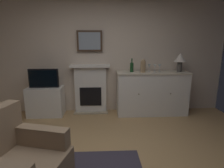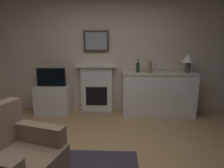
{
  "view_description": "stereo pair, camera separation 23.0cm",
  "coord_description": "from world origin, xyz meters",
  "px_view_note": "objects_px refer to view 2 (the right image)",
  "views": [
    {
      "loc": [
        0.01,
        -2.0,
        1.58
      ],
      "look_at": [
        0.13,
        0.56,
        1.0
      ],
      "focal_mm": 29.64,
      "sensor_mm": 36.0,
      "label": 1
    },
    {
      "loc": [
        0.24,
        -2.0,
        1.58
      ],
      "look_at": [
        0.13,
        0.56,
        1.0
      ],
      "focal_mm": 29.64,
      "sensor_mm": 36.0,
      "label": 2
    }
  ],
  "objects_px": {
    "wine_glass_left": "(156,67)",
    "wine_glass_center": "(162,67)",
    "fireplace_unit": "(97,88)",
    "table_lamp": "(188,59)",
    "sideboard_cabinet": "(158,94)",
    "vase_decorative": "(149,66)",
    "tv_cabinet": "(53,100)",
    "tv_set": "(51,77)",
    "wine_bottle": "(138,67)",
    "framed_picture": "(96,41)",
    "wine_glass_right": "(167,67)",
    "armchair": "(12,158)"
  },
  "relations": [
    {
      "from": "fireplace_unit",
      "to": "table_lamp",
      "type": "height_order",
      "value": "table_lamp"
    },
    {
      "from": "fireplace_unit",
      "to": "wine_bottle",
      "type": "relative_size",
      "value": 3.79
    },
    {
      "from": "table_lamp",
      "to": "wine_glass_center",
      "type": "xyz_separation_m",
      "value": [
        -0.55,
        -0.03,
        -0.16
      ]
    },
    {
      "from": "tv_set",
      "to": "vase_decorative",
      "type": "bearing_deg",
      "value": -1.13
    },
    {
      "from": "wine_glass_right",
      "to": "sideboard_cabinet",
      "type": "bearing_deg",
      "value": -177.54
    },
    {
      "from": "wine_glass_center",
      "to": "tv_set",
      "type": "xyz_separation_m",
      "value": [
        -2.38,
        0.02,
        -0.24
      ]
    },
    {
      "from": "framed_picture",
      "to": "wine_glass_center",
      "type": "distance_m",
      "value": 1.52
    },
    {
      "from": "fireplace_unit",
      "to": "tv_set",
      "type": "xyz_separation_m",
      "value": [
        -0.98,
        -0.19,
        0.29
      ]
    },
    {
      "from": "tv_cabinet",
      "to": "tv_set",
      "type": "distance_m",
      "value": 0.52
    },
    {
      "from": "wine_glass_center",
      "to": "armchair",
      "type": "height_order",
      "value": "wine_glass_center"
    },
    {
      "from": "vase_decorative",
      "to": "armchair",
      "type": "xyz_separation_m",
      "value": [
        -1.74,
        -2.19,
        -0.71
      ]
    },
    {
      "from": "framed_picture",
      "to": "wine_glass_left",
      "type": "xyz_separation_m",
      "value": [
        1.29,
        -0.18,
        -0.53
      ]
    },
    {
      "from": "wine_bottle",
      "to": "tv_cabinet",
      "type": "relative_size",
      "value": 0.39
    },
    {
      "from": "sideboard_cabinet",
      "to": "vase_decorative",
      "type": "distance_m",
      "value": 0.66
    },
    {
      "from": "wine_glass_left",
      "to": "wine_glass_right",
      "type": "height_order",
      "value": "same"
    },
    {
      "from": "tv_cabinet",
      "to": "tv_set",
      "type": "relative_size",
      "value": 1.21
    },
    {
      "from": "wine_glass_left",
      "to": "wine_glass_center",
      "type": "relative_size",
      "value": 1.0
    },
    {
      "from": "wine_glass_right",
      "to": "tv_cabinet",
      "type": "xyz_separation_m",
      "value": [
        -2.49,
        0.01,
        -0.76
      ]
    },
    {
      "from": "table_lamp",
      "to": "wine_glass_center",
      "type": "height_order",
      "value": "table_lamp"
    },
    {
      "from": "table_lamp",
      "to": "armchair",
      "type": "relative_size",
      "value": 0.41
    },
    {
      "from": "fireplace_unit",
      "to": "wine_glass_left",
      "type": "distance_m",
      "value": 1.4
    },
    {
      "from": "wine_glass_left",
      "to": "vase_decorative",
      "type": "height_order",
      "value": "vase_decorative"
    },
    {
      "from": "fireplace_unit",
      "to": "table_lamp",
      "type": "relative_size",
      "value": 2.75
    },
    {
      "from": "framed_picture",
      "to": "wine_glass_right",
      "type": "xyz_separation_m",
      "value": [
        1.51,
        -0.22,
        -0.53
      ]
    },
    {
      "from": "sideboard_cabinet",
      "to": "tv_set",
      "type": "relative_size",
      "value": 2.52
    },
    {
      "from": "fireplace_unit",
      "to": "wine_glass_left",
      "type": "xyz_separation_m",
      "value": [
        1.29,
        -0.14,
        0.53
      ]
    },
    {
      "from": "tv_cabinet",
      "to": "wine_glass_center",
      "type": "bearing_deg",
      "value": -1.13
    },
    {
      "from": "wine_glass_center",
      "to": "vase_decorative",
      "type": "height_order",
      "value": "vase_decorative"
    },
    {
      "from": "tv_set",
      "to": "tv_cabinet",
      "type": "bearing_deg",
      "value": 90.0
    },
    {
      "from": "fireplace_unit",
      "to": "vase_decorative",
      "type": "distance_m",
      "value": 1.28
    },
    {
      "from": "vase_decorative",
      "to": "armchair",
      "type": "distance_m",
      "value": 2.89
    },
    {
      "from": "sideboard_cabinet",
      "to": "vase_decorative",
      "type": "height_order",
      "value": "vase_decorative"
    },
    {
      "from": "fireplace_unit",
      "to": "wine_glass_right",
      "type": "relative_size",
      "value": 6.67
    },
    {
      "from": "table_lamp",
      "to": "wine_glass_right",
      "type": "bearing_deg",
      "value": 179.2
    },
    {
      "from": "table_lamp",
      "to": "armchair",
      "type": "height_order",
      "value": "table_lamp"
    },
    {
      "from": "fireplace_unit",
      "to": "vase_decorative",
      "type": "height_order",
      "value": "vase_decorative"
    },
    {
      "from": "framed_picture",
      "to": "wine_glass_left",
      "type": "relative_size",
      "value": 3.33
    },
    {
      "from": "sideboard_cabinet",
      "to": "vase_decorative",
      "type": "xyz_separation_m",
      "value": [
        -0.23,
        -0.05,
        0.62
      ]
    },
    {
      "from": "fireplace_unit",
      "to": "wine_bottle",
      "type": "xyz_separation_m",
      "value": [
        0.91,
        -0.16,
        0.51
      ]
    },
    {
      "from": "vase_decorative",
      "to": "framed_picture",
      "type": "bearing_deg",
      "value": 166.52
    },
    {
      "from": "wine_bottle",
      "to": "vase_decorative",
      "type": "bearing_deg",
      "value": -17.31
    },
    {
      "from": "wine_glass_right",
      "to": "tv_set",
      "type": "distance_m",
      "value": 2.5
    },
    {
      "from": "framed_picture",
      "to": "sideboard_cabinet",
      "type": "relative_size",
      "value": 0.35
    },
    {
      "from": "wine_bottle",
      "to": "vase_decorative",
      "type": "distance_m",
      "value": 0.24
    },
    {
      "from": "wine_glass_right",
      "to": "vase_decorative",
      "type": "height_order",
      "value": "vase_decorative"
    },
    {
      "from": "wine_glass_center",
      "to": "tv_set",
      "type": "distance_m",
      "value": 2.39
    },
    {
      "from": "framed_picture",
      "to": "vase_decorative",
      "type": "xyz_separation_m",
      "value": [
        1.14,
        -0.27,
        -0.52
      ]
    },
    {
      "from": "table_lamp",
      "to": "wine_glass_center",
      "type": "distance_m",
      "value": 0.57
    },
    {
      "from": "table_lamp",
      "to": "wine_glass_right",
      "type": "relative_size",
      "value": 2.42
    },
    {
      "from": "table_lamp",
      "to": "wine_glass_right",
      "type": "xyz_separation_m",
      "value": [
        -0.44,
        0.01,
        -0.16
      ]
    }
  ]
}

